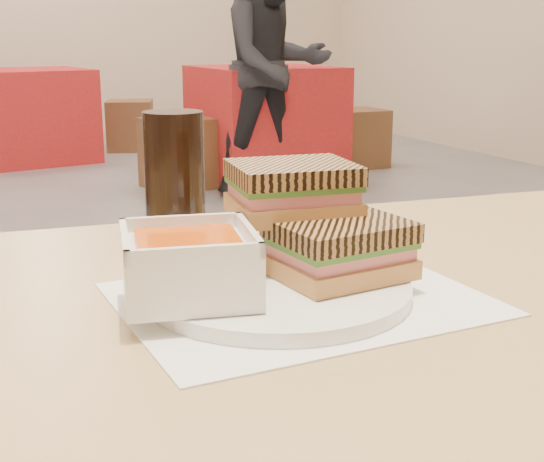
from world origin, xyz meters
name	(u,v)px	position (x,y,z in m)	size (l,w,h in m)	color
main_table	(283,397)	(0.03, -1.99, 0.64)	(1.26, 0.81, 0.75)	tan
tray_liner	(300,299)	(0.03, -2.01, 0.75)	(0.35, 0.28, 0.00)	white
plate	(278,289)	(0.02, -2.00, 0.76)	(0.26, 0.26, 0.01)	white
soup_bowl	(189,267)	(-0.08, -2.00, 0.80)	(0.14, 0.14, 0.06)	white
panini_lower	(340,248)	(0.08, -2.01, 0.80)	(0.14, 0.12, 0.06)	#B57741
panini_upper	(293,190)	(0.06, -1.94, 0.85)	(0.14, 0.12, 0.06)	#B57741
cola_glass	(175,176)	(-0.01, -1.74, 0.83)	(0.08, 0.08, 0.16)	black
bg_table_1	(265,123)	(1.84, 2.20, 0.39)	(0.92, 0.92, 0.78)	#B12217
bg_table_2	(34,115)	(0.48, 3.66, 0.36)	(0.94, 0.94, 0.72)	#B12217
bg_chair_1l	(179,153)	(1.20, 2.14, 0.23)	(0.49, 0.49, 0.46)	brown
bg_chair_1r	(357,138)	(2.69, 2.39, 0.22)	(0.40, 0.40, 0.44)	brown
bg_chair_2r	(130,125)	(1.31, 3.91, 0.22)	(0.49, 0.49, 0.43)	brown
patron_b	(275,66)	(1.70, 1.71, 0.80)	(0.85, 0.69, 1.61)	black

